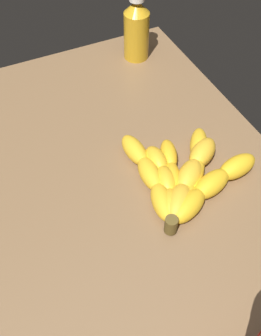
{
  "coord_description": "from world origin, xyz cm",
  "views": [
    {
      "loc": [
        -34.99,
        14.4,
        53.22
      ],
      "look_at": [
        0.63,
        -2.45,
        5.7
      ],
      "focal_mm": 42.73,
      "sensor_mm": 36.0,
      "label": 1
    }
  ],
  "objects": [
    {
      "name": "ground_plane",
      "position": [
        0.0,
        0.0,
        -1.52
      ],
      "size": [
        85.53,
        59.77,
        3.03
      ],
      "primitive_type": "cube",
      "color": "brown"
    },
    {
      "name": "honey_bottle",
      "position": [
        34.01,
        -19.64,
        7.01
      ],
      "size": [
        5.45,
        5.45,
        15.56
      ],
      "color": "gold",
      "rests_on": "ground_plane"
    },
    {
      "name": "banana_bunch",
      "position": [
        -1.96,
        -10.64,
        1.69
      ],
      "size": [
        21.19,
        20.98,
        3.74
      ],
      "color": "gold",
      "rests_on": "ground_plane"
    }
  ]
}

